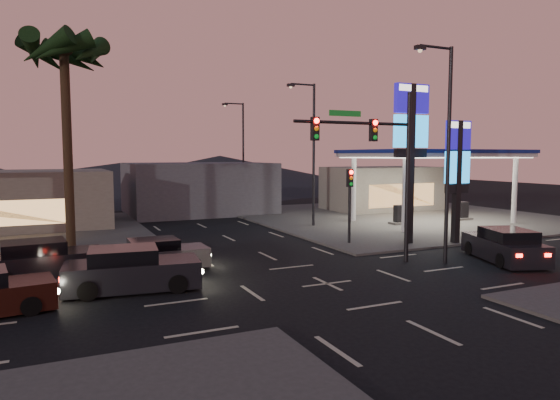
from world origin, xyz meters
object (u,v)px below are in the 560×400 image
car_lane_a_front (131,271)px  suv_station (505,246)px  car_lane_b_front (159,255)px  gas_station (434,155)px  traffic_signal_mast (378,152)px  car_lane_b_mid (41,261)px  pylon_sign_short (457,163)px  pylon_sign_tall (411,131)px

car_lane_a_front → suv_station: car_lane_a_front is taller
car_lane_a_front → car_lane_b_front: 3.42m
gas_station → traffic_signal_mast: bearing=-140.7°
traffic_signal_mast → car_lane_b_mid: size_ratio=1.60×
suv_station → car_lane_b_mid: bearing=164.4°
gas_station → pylon_sign_short: (-5.00, -7.50, -0.42)m
traffic_signal_mast → suv_station: bearing=-17.5°
pylon_sign_short → car_lane_a_front: bearing=-173.0°
pylon_sign_short → car_lane_a_front: 18.74m
suv_station → traffic_signal_mast: bearing=162.5°
car_lane_b_mid → suv_station: suv_station is taller
pylon_sign_tall → car_lane_a_front: bearing=-168.3°
car_lane_a_front → car_lane_b_front: car_lane_a_front is taller
car_lane_a_front → car_lane_b_front: size_ratio=1.20×
gas_station → pylon_sign_tall: size_ratio=1.36×
car_lane_b_front → car_lane_b_mid: size_ratio=0.86×
suv_station → pylon_sign_tall: bearing=103.7°
traffic_signal_mast → car_lane_b_front: 10.89m
car_lane_b_front → car_lane_b_mid: 4.74m
car_lane_b_mid → gas_station: bearing=13.5°
pylon_sign_short → gas_station: bearing=56.3°
traffic_signal_mast → car_lane_b_front: traffic_signal_mast is taller
gas_station → suv_station: gas_station is taller
gas_station → suv_station: bearing=-117.4°
car_lane_b_front → suv_station: 16.24m
car_lane_b_mid → suv_station: 20.88m
gas_station → car_lane_b_front: gas_station is taller
gas_station → pylon_sign_short: 9.02m
car_lane_b_mid → pylon_sign_tall: bearing=-0.6°
traffic_signal_mast → gas_station: bearing=39.3°
traffic_signal_mast → car_lane_b_mid: traffic_signal_mast is taller
pylon_sign_short → car_lane_a_front: pylon_sign_short is taller
pylon_sign_tall → traffic_signal_mast: (-4.74, -3.51, -1.17)m
car_lane_b_mid → car_lane_b_front: bearing=-5.2°
car_lane_b_mid → traffic_signal_mast: bearing=-14.8°
pylon_sign_tall → car_lane_b_mid: (-18.79, 0.19, -5.66)m
car_lane_a_front → traffic_signal_mast: bearing=-1.4°
gas_station → suv_station: 14.11m
pylon_sign_short → suv_station: (-1.18, -4.43, -3.91)m
pylon_sign_tall → car_lane_b_mid: 19.62m
traffic_signal_mast → car_lane_a_front: size_ratio=1.54×
traffic_signal_mast → suv_station: traffic_signal_mast is taller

